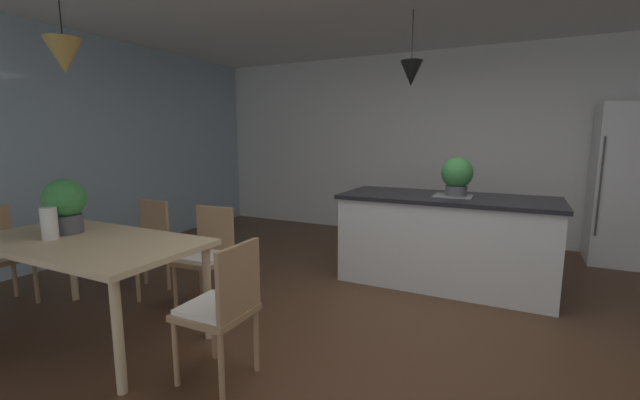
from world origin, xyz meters
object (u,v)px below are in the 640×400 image
Objects in this scene: potted_plant_on_table at (65,204)px; chair_far_right at (207,253)px; vase_on_dining_table at (49,223)px; potted_plant_on_island at (457,175)px; refrigerator at (625,185)px; kitchen_island at (445,239)px; chair_far_left at (144,243)px; dining_table at (86,249)px; chair_kitchen_end at (222,307)px.

chair_far_right is at bearing 47.01° from potted_plant_on_table.
potted_plant_on_table reaches higher than vase_on_dining_table.
potted_plant_on_island is at bearing 41.36° from potted_plant_on_table.
potted_plant_on_island is at bearing -135.61° from refrigerator.
kitchen_island is at bearing 42.30° from potted_plant_on_table.
refrigerator reaches higher than chair_far_right.
chair_far_right is 1.18m from vase_on_dining_table.
chair_far_left is at bearing 100.00° from vase_on_dining_table.
kitchen_island is 3.42m from vase_on_dining_table.
potted_plant_on_table is at bearing 116.09° from vase_on_dining_table.
vase_on_dining_table reaches higher than dining_table.
kitchen_island is at bearing 40.21° from chair_far_right.
dining_table is at bearing -133.00° from kitchen_island.
refrigerator is at bearing 45.28° from dining_table.
chair_far_right is 3.71× the size of vase_on_dining_table.
chair_kitchen_end is 0.47× the size of refrigerator.
potted_plant_on_island is 3.40m from potted_plant_on_table.
refrigerator reaches higher than dining_table.
chair_far_right is (0.39, 0.82, -0.20)m from dining_table.
chair_kitchen_end is 2.26× the size of potted_plant_on_island.
chair_far_right is 0.47× the size of refrigerator.
chair_far_right is 0.78m from chair_far_left.
chair_far_left is at bearing -149.61° from kitchen_island.
dining_table is 4.15× the size of potted_plant_on_table.
potted_plant_on_island is at bearing 44.44° from vase_on_dining_table.
potted_plant_on_island is (1.00, 2.31, 0.63)m from chair_kitchen_end.
potted_plant_on_island is (-1.65, -1.61, 0.18)m from refrigerator.
dining_table is 0.31m from vase_on_dining_table.
kitchen_island reaches higher than chair_kitchen_end.
chair_far_right is at bearing 56.32° from vase_on_dining_table.
chair_far_left is 0.91m from potted_plant_on_table.
chair_far_left is 0.42× the size of kitchen_island.
refrigerator is (1.73, 1.61, 0.47)m from kitchen_island.
chair_far_right is at bearing -0.01° from chair_far_left.
vase_on_dining_table is at bearing -63.91° from potted_plant_on_table.
dining_table is 3.17m from kitchen_island.
chair_far_right is at bearing 64.57° from dining_table.
dining_table is 7.46× the size of vase_on_dining_table.
refrigerator is 5.76m from vase_on_dining_table.
potted_plant_on_table reaches higher than kitchen_island.
refrigerator is (3.50, 3.11, 0.46)m from chair_far_right.
chair_far_left is 3.71× the size of vase_on_dining_table.
chair_far_right and chair_far_left have the same top height.
refrigerator reaches higher than potted_plant_on_table.
vase_on_dining_table is (-4.12, -4.03, -0.07)m from refrigerator.
chair_kitchen_end is 1.64m from potted_plant_on_table.
potted_plant_on_table is 1.79× the size of vase_on_dining_table.
refrigerator is 4.42× the size of potted_plant_on_table.
refrigerator is (2.65, 3.93, 0.46)m from chair_kitchen_end.
dining_table is 1.26m from chair_kitchen_end.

